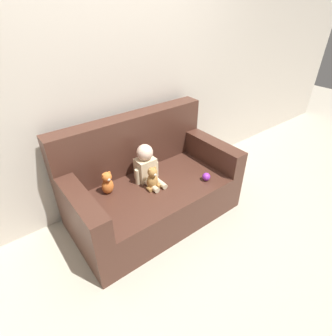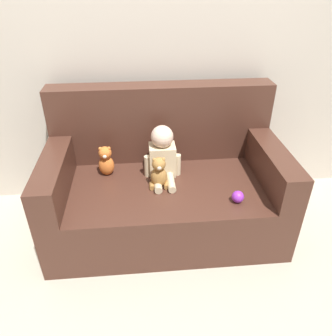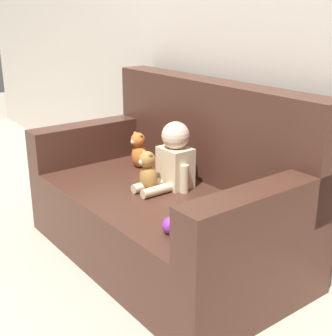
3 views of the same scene
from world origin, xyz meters
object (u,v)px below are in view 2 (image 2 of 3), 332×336
Objects in this scene: plush_toy_side at (106,161)px; toy_ball at (238,197)px; person_baby at (162,155)px; teddy_bear_brown at (159,173)px; couch at (164,184)px.

plush_toy_side is 0.93m from toy_ball.
teddy_bear_brown is at bearing -103.58° from person_baby.
plush_toy_side is (-0.36, 0.18, 0.01)m from teddy_bear_brown.
teddy_bear_brown is 1.01× the size of plush_toy_side.
person_baby reaches higher than plush_toy_side.
toy_ball is (0.84, -0.40, -0.07)m from plush_toy_side.
person_baby is at bearing -5.23° from plush_toy_side.
toy_ball is (0.48, -0.21, -0.07)m from teddy_bear_brown.
person_baby is 1.63× the size of teddy_bear_brown.
couch is 0.23m from teddy_bear_brown.
toy_ball is at bearing -39.08° from person_baby.
teddy_bear_brown reaches higher than plush_toy_side.
couch is at bearing 141.29° from toy_ball.
couch is at bearing 70.27° from teddy_bear_brown.
couch is 0.45m from plush_toy_side.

